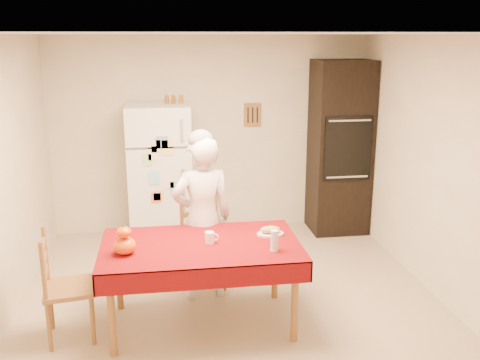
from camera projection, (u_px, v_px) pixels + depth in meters
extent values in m
plane|color=tan|center=(234.00, 308.00, 5.04)|extent=(4.50, 4.50, 0.00)
cube|color=beige|center=(210.00, 135.00, 6.86)|extent=(4.00, 0.02, 2.50)
cube|color=beige|center=(296.00, 302.00, 2.56)|extent=(4.00, 0.02, 2.50)
cube|color=beige|center=(445.00, 172.00, 4.99)|extent=(0.02, 4.50, 2.50)
cube|color=white|center=(233.00, 34.00, 4.38)|extent=(4.00, 4.50, 0.02)
cube|color=brown|center=(252.00, 115.00, 6.85)|extent=(0.22, 0.02, 0.30)
cube|color=white|center=(160.00, 174.00, 6.52)|extent=(0.75, 0.70, 1.70)
cube|color=silver|center=(182.00, 130.00, 6.04)|extent=(0.03, 0.03, 0.25)
cube|color=silver|center=(183.00, 194.00, 6.24)|extent=(0.03, 0.03, 0.60)
cube|color=black|center=(340.00, 148.00, 6.82)|extent=(0.70, 0.60, 2.20)
cube|color=black|center=(348.00, 149.00, 6.51)|extent=(0.59, 0.02, 0.80)
cylinder|color=brown|center=(112.00, 316.00, 4.20)|extent=(0.06, 0.06, 0.71)
cylinder|color=brown|center=(119.00, 273.00, 4.95)|extent=(0.06, 0.06, 0.71)
cylinder|color=brown|center=(295.00, 302.00, 4.41)|extent=(0.06, 0.06, 0.71)
cylinder|color=brown|center=(275.00, 264.00, 5.16)|extent=(0.06, 0.06, 0.71)
cube|color=brown|center=(201.00, 247.00, 4.58)|extent=(1.60, 0.90, 0.04)
cube|color=#560704|center=(201.00, 244.00, 4.57)|extent=(1.70, 1.00, 0.01)
cylinder|color=brown|center=(189.00, 275.00, 5.25)|extent=(0.04, 0.04, 0.43)
cylinder|color=brown|center=(183.00, 261.00, 5.56)|extent=(0.04, 0.04, 0.43)
cylinder|color=brown|center=(224.00, 270.00, 5.34)|extent=(0.04, 0.04, 0.43)
cylinder|color=brown|center=(217.00, 257.00, 5.66)|extent=(0.04, 0.04, 0.43)
cube|color=brown|center=(203.00, 244.00, 5.39)|extent=(0.47, 0.45, 0.04)
cube|color=brown|center=(199.00, 215.00, 5.48)|extent=(0.36, 0.07, 0.50)
cylinder|color=brown|center=(93.00, 321.00, 4.39)|extent=(0.04, 0.04, 0.43)
cylinder|color=brown|center=(49.00, 327.00, 4.30)|extent=(0.04, 0.04, 0.43)
cylinder|color=brown|center=(92.00, 301.00, 4.72)|extent=(0.04, 0.04, 0.43)
cylinder|color=brown|center=(51.00, 306.00, 4.63)|extent=(0.04, 0.04, 0.43)
cube|color=brown|center=(69.00, 288.00, 4.45)|extent=(0.45, 0.47, 0.04)
cube|color=brown|center=(45.00, 263.00, 4.34)|extent=(0.08, 0.36, 0.50)
imported|color=silver|center=(202.00, 219.00, 5.08)|extent=(0.63, 0.47, 1.60)
cylinder|color=white|center=(210.00, 238.00, 4.57)|extent=(0.08, 0.08, 0.10)
ellipsoid|color=#DC5F05|center=(125.00, 246.00, 4.34)|extent=(0.19, 0.19, 0.14)
ellipsoid|color=red|center=(124.00, 232.00, 4.31)|extent=(0.12, 0.12, 0.09)
cylinder|color=silver|center=(274.00, 241.00, 4.41)|extent=(0.07, 0.07, 0.18)
cylinder|color=white|center=(270.00, 234.00, 4.78)|extent=(0.24, 0.24, 0.02)
ellipsoid|color=#9C804D|center=(270.00, 230.00, 4.76)|extent=(0.18, 0.10, 0.06)
cylinder|color=brown|center=(167.00, 99.00, 6.35)|extent=(0.05, 0.05, 0.10)
cylinder|color=brown|center=(173.00, 99.00, 6.36)|extent=(0.05, 0.05, 0.10)
cylinder|color=#8F5E1A|center=(181.00, 99.00, 6.37)|extent=(0.05, 0.05, 0.10)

